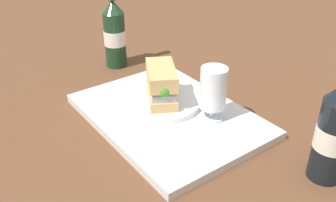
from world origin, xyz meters
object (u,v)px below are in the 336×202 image
at_px(plate, 162,102).
at_px(beer_glass, 213,90).
at_px(second_bottle, 115,33).
at_px(sandwich, 162,84).
at_px(beer_bottle, 335,131).

relative_size(plate, beer_glass, 1.52).
bearing_deg(plate, second_bottle, 171.22).
xyz_separation_m(plate, sandwich, (0.00, -0.00, 0.05)).
bearing_deg(sandwich, second_bottle, -159.87).
xyz_separation_m(beer_glass, second_bottle, (-0.43, -0.01, 0.01)).
height_order(beer_glass, second_bottle, second_bottle).
relative_size(sandwich, second_bottle, 0.54).
bearing_deg(beer_bottle, second_bottle, -174.46).
height_order(plate, beer_glass, beer_glass).
bearing_deg(second_bottle, beer_glass, 1.29).
relative_size(sandwich, beer_glass, 1.16).
distance_m(sandwich, beer_bottle, 0.39).
distance_m(beer_glass, beer_bottle, 0.26).
xyz_separation_m(plate, second_bottle, (-0.31, 0.05, 0.08)).
xyz_separation_m(sandwich, beer_bottle, (0.37, 0.12, 0.03)).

